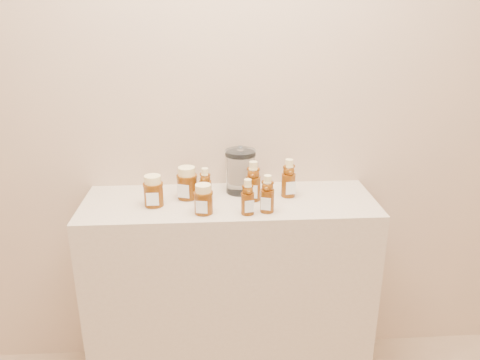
{
  "coord_description": "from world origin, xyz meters",
  "views": [
    {
      "loc": [
        -0.07,
        -0.22,
        1.65
      ],
      "look_at": [
        0.04,
        1.52,
        1.0
      ],
      "focal_mm": 35.0,
      "sensor_mm": 36.0,
      "label": 1
    }
  ],
  "objects_px": {
    "display_table": "(230,294)",
    "bear_bottle_back_left": "(205,182)",
    "bear_bottle_front_left": "(248,195)",
    "glass_canister": "(240,170)",
    "honey_jar_left": "(153,191)"
  },
  "relations": [
    {
      "from": "display_table",
      "to": "glass_canister",
      "type": "xyz_separation_m",
      "value": [
        0.05,
        0.09,
        0.55
      ]
    },
    {
      "from": "bear_bottle_front_left",
      "to": "honey_jar_left",
      "type": "distance_m",
      "value": 0.38
    },
    {
      "from": "bear_bottle_front_left",
      "to": "bear_bottle_back_left",
      "type": "bearing_deg",
      "value": 127.23
    },
    {
      "from": "honey_jar_left",
      "to": "glass_canister",
      "type": "distance_m",
      "value": 0.38
    },
    {
      "from": "glass_canister",
      "to": "bear_bottle_back_left",
      "type": "bearing_deg",
      "value": -150.57
    },
    {
      "from": "bear_bottle_front_left",
      "to": "display_table",
      "type": "bearing_deg",
      "value": 104.72
    },
    {
      "from": "honey_jar_left",
      "to": "glass_canister",
      "type": "height_order",
      "value": "glass_canister"
    },
    {
      "from": "bear_bottle_back_left",
      "to": "bear_bottle_front_left",
      "type": "bearing_deg",
      "value": -25.26
    },
    {
      "from": "bear_bottle_back_left",
      "to": "display_table",
      "type": "bearing_deg",
      "value": 10.18
    },
    {
      "from": "bear_bottle_front_left",
      "to": "glass_canister",
      "type": "bearing_deg",
      "value": 82.18
    },
    {
      "from": "bear_bottle_back_left",
      "to": "glass_canister",
      "type": "relative_size",
      "value": 0.78
    },
    {
      "from": "bear_bottle_front_left",
      "to": "honey_jar_left",
      "type": "height_order",
      "value": "bear_bottle_front_left"
    },
    {
      "from": "bear_bottle_back_left",
      "to": "honey_jar_left",
      "type": "bearing_deg",
      "value": -152.12
    },
    {
      "from": "display_table",
      "to": "bear_bottle_back_left",
      "type": "relative_size",
      "value": 7.7
    },
    {
      "from": "display_table",
      "to": "glass_canister",
      "type": "distance_m",
      "value": 0.56
    }
  ]
}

